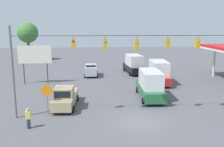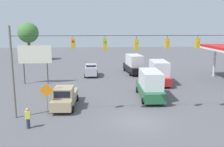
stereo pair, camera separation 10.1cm
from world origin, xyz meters
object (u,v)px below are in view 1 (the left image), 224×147
(pedestrian, at_px, (28,118))
(traffic_cone_fourth, at_px, (69,87))
(work_zone_sign, at_px, (47,93))
(overhead_signal_span, at_px, (136,58))
(box_truck_green_crossing_near, at_px, (150,85))
(pickup_truck_tan_parked_shoulder, at_px, (65,97))
(tree_horizon_left, at_px, (28,33))
(traffic_cone_nearest, at_px, (62,102))
(traffic_cone_third, at_px, (67,92))
(sedan_silver_withflow_far, at_px, (91,70))
(traffic_cone_second, at_px, (65,97))
(box_truck_black_oncoming_deep, at_px, (134,64))
(roadside_billboard, at_px, (35,56))
(box_truck_red_oncoming_far, at_px, (159,72))

(pedestrian, bearing_deg, traffic_cone_fourth, -99.76)
(traffic_cone_fourth, bearing_deg, work_zone_sign, 82.80)
(overhead_signal_span, bearing_deg, box_truck_green_crossing_near, -116.29)
(pickup_truck_tan_parked_shoulder, relative_size, tree_horizon_left, 0.66)
(box_truck_green_crossing_near, relative_size, traffic_cone_nearest, 10.52)
(traffic_cone_third, distance_m, tree_horizon_left, 31.21)
(box_truck_green_crossing_near, height_order, traffic_cone_nearest, box_truck_green_crossing_near)
(overhead_signal_span, distance_m, tree_horizon_left, 40.00)
(pickup_truck_tan_parked_shoulder, xyz_separation_m, work_zone_sign, (1.34, 1.91, 1.01))
(pickup_truck_tan_parked_shoulder, distance_m, tree_horizon_left, 35.39)
(box_truck_green_crossing_near, relative_size, sedan_silver_withflow_far, 1.77)
(overhead_signal_span, relative_size, traffic_cone_second, 32.29)
(box_truck_black_oncoming_deep, distance_m, traffic_cone_second, 17.27)
(box_truck_green_crossing_near, distance_m, traffic_cone_third, 9.62)
(traffic_cone_third, xyz_separation_m, work_zone_sign, (0.99, 6.42, 1.66))
(roadside_billboard, bearing_deg, pickup_truck_tan_parked_shoulder, 116.35)
(traffic_cone_second, relative_size, traffic_cone_third, 1.00)
(traffic_cone_third, bearing_deg, tree_horizon_left, -68.39)
(traffic_cone_third, bearing_deg, box_truck_green_crossing_near, 167.15)
(box_truck_red_oncoming_far, bearing_deg, traffic_cone_nearest, 36.02)
(overhead_signal_span, xyz_separation_m, pedestrian, (8.74, 2.38, -4.27))
(pedestrian, bearing_deg, roadside_billboard, -79.57)
(traffic_cone_fourth, relative_size, tree_horizon_left, 0.08)
(traffic_cone_third, bearing_deg, box_truck_red_oncoming_far, -158.62)
(traffic_cone_third, relative_size, tree_horizon_left, 0.08)
(traffic_cone_third, xyz_separation_m, roadside_billboard, (4.72, -5.74, 3.42))
(pickup_truck_tan_parked_shoulder, bearing_deg, pedestrian, 65.73)
(pedestrian, bearing_deg, traffic_cone_second, -104.97)
(box_truck_black_oncoming_deep, height_order, traffic_cone_nearest, box_truck_black_oncoming_deep)
(overhead_signal_span, distance_m, work_zone_sign, 8.45)
(pickup_truck_tan_parked_shoulder, xyz_separation_m, roadside_billboard, (5.07, -10.24, 2.77))
(traffic_cone_nearest, relative_size, roadside_billboard, 0.13)
(traffic_cone_second, bearing_deg, pedestrian, 75.03)
(pickup_truck_tan_parked_shoulder, xyz_separation_m, traffic_cone_second, (0.29, -2.37, -0.65))
(roadside_billboard, bearing_deg, traffic_cone_fourth, 142.30)
(traffic_cone_nearest, height_order, tree_horizon_left, tree_horizon_left)
(pickup_truck_tan_parked_shoulder, relative_size, traffic_cone_third, 8.54)
(traffic_cone_second, bearing_deg, box_truck_green_crossing_near, -179.91)
(traffic_cone_nearest, height_order, work_zone_sign, work_zone_sign)
(overhead_signal_span, xyz_separation_m, traffic_cone_second, (6.76, -5.00, -4.77))
(pedestrian, bearing_deg, overhead_signal_span, -164.75)
(box_truck_green_crossing_near, distance_m, traffic_cone_second, 9.32)
(overhead_signal_span, height_order, roadside_billboard, overhead_signal_span)
(pickup_truck_tan_parked_shoulder, height_order, work_zone_sign, work_zone_sign)
(overhead_signal_span, distance_m, pedestrian, 10.01)
(box_truck_red_oncoming_far, xyz_separation_m, roadside_billboard, (16.71, -1.04, 2.22))
(overhead_signal_span, distance_m, box_truck_green_crossing_near, 6.65)
(pickup_truck_tan_parked_shoulder, xyz_separation_m, traffic_cone_third, (0.36, -4.50, -0.65))
(box_truck_red_oncoming_far, height_order, traffic_cone_fourth, box_truck_red_oncoming_far)
(overhead_signal_span, relative_size, pickup_truck_tan_parked_shoulder, 3.78)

